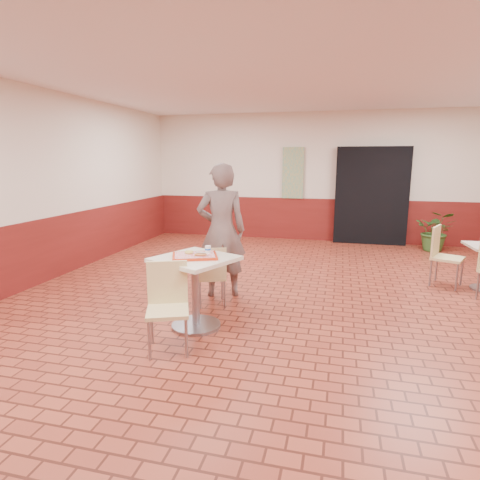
% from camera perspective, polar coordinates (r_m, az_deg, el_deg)
% --- Properties ---
extents(room_shell, '(8.01, 10.01, 3.01)m').
position_cam_1_polar(room_shell, '(4.74, 7.69, 6.32)').
color(room_shell, maroon).
rests_on(room_shell, ground).
extents(wainscot_band, '(8.00, 10.00, 1.00)m').
position_cam_1_polar(wainscot_band, '(4.93, 7.39, -5.34)').
color(wainscot_band, maroon).
rests_on(wainscot_band, ground).
extents(corridor_doorway, '(1.60, 0.22, 2.20)m').
position_cam_1_polar(corridor_doorway, '(9.63, 18.16, 5.97)').
color(corridor_doorway, black).
rests_on(corridor_doorway, ground).
extents(promo_poster, '(0.50, 0.03, 1.20)m').
position_cam_1_polar(promo_poster, '(9.70, 7.53, 9.43)').
color(promo_poster, gray).
rests_on(promo_poster, wainscot_band).
extents(main_table, '(0.79, 0.79, 0.83)m').
position_cam_1_polar(main_table, '(4.61, -6.38, -5.72)').
color(main_table, '#EEE5BF').
rests_on(main_table, ground).
extents(chair_main_front, '(0.54, 0.54, 0.89)m').
position_cam_1_polar(chair_main_front, '(4.17, -10.25, -8.59)').
color(chair_main_front, '#EAD38C').
rests_on(chair_main_front, ground).
extents(chair_main_back, '(0.48, 0.48, 0.80)m').
position_cam_1_polar(chair_main_back, '(5.28, -4.06, -4.70)').
color(chair_main_back, '#D5BF80').
rests_on(chair_main_back, ground).
extents(customer, '(0.79, 0.65, 1.87)m').
position_cam_1_polar(customer, '(5.60, -2.65, 1.33)').
color(customer, '#6B5953').
rests_on(customer, ground).
extents(serving_tray, '(0.49, 0.38, 0.03)m').
position_cam_1_polar(serving_tray, '(4.54, -6.46, -2.26)').
color(serving_tray, red).
rests_on(serving_tray, main_table).
extents(ring_donut, '(0.13, 0.13, 0.03)m').
position_cam_1_polar(ring_donut, '(4.59, -7.27, -1.73)').
color(ring_donut, '#E0C351').
rests_on(ring_donut, serving_tray).
extents(long_john_donut, '(0.15, 0.08, 0.04)m').
position_cam_1_polar(long_john_donut, '(4.46, -5.60, -2.02)').
color(long_john_donut, '#D27E3D').
rests_on(long_john_donut, serving_tray).
extents(paper_cup, '(0.07, 0.07, 0.08)m').
position_cam_1_polar(paper_cup, '(4.58, -4.58, -1.34)').
color(paper_cup, white).
rests_on(paper_cup, serving_tray).
extents(chair_second_left, '(0.56, 0.56, 0.91)m').
position_cam_1_polar(chair_second_left, '(6.89, 26.87, -1.60)').
color(chair_second_left, '#E3CE88').
rests_on(chair_second_left, ground).
extents(potted_plant, '(0.94, 0.87, 0.86)m').
position_cam_1_polar(potted_plant, '(9.42, 26.09, 1.16)').
color(potted_plant, '#325C24').
rests_on(potted_plant, ground).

